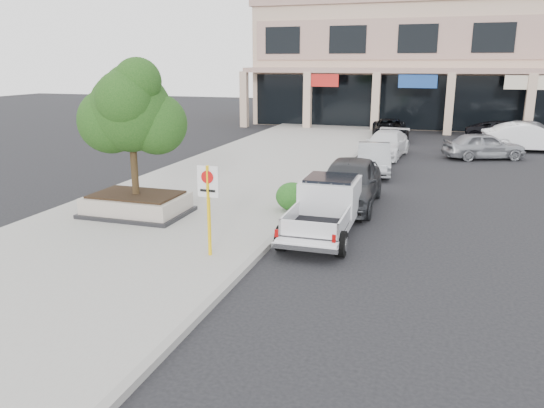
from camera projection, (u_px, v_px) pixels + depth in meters
The scene contains 17 objects.
ground at pixel (312, 271), 12.76m from camera, with size 120.00×120.00×0.00m, color black.
sidewalk at pixel (208, 194), 19.89m from camera, with size 8.00×52.00×0.15m, color gray.
curb at pixel (310, 203), 18.71m from camera, with size 0.20×52.00×0.15m, color gray.
strip_mall at pixel (521, 64), 40.33m from camera, with size 40.55×12.43×9.50m.
planter at pixel (137, 204), 16.95m from camera, with size 3.20×2.20×0.68m.
planter_tree at pixel (137, 111), 16.29m from camera, with size 2.90×2.55×4.00m.
no_parking_sign at pixel (208, 198), 13.05m from camera, with size 0.55×0.09×2.30m.
hedge at pixel (292, 196), 17.36m from camera, with size 1.10×0.99×0.94m, color #154814.
pickup_truck at pixel (324, 209), 15.27m from camera, with size 1.83×4.94×1.56m, color silver, non-canonical shape.
curb_car_a at pixel (349, 182), 18.41m from camera, with size 1.98×4.91×1.67m, color #292B2E.
curb_car_b at pixel (374, 159), 23.86m from camera, with size 1.42×4.07×1.34m, color #979B9F.
curb_car_c at pixel (386, 144), 27.93m from camera, with size 1.91×4.70×1.36m, color white.
curb_car_d at pixel (390, 129), 34.25m from camera, with size 2.19×4.76×1.32m, color black.
lot_car_a at pixel (484, 146), 27.39m from camera, with size 1.64×4.07×1.39m, color gray.
lot_car_b at pixel (528, 138), 29.66m from camera, with size 1.67×4.80×1.58m, color white.
lot_car_d at pixel (508, 132), 32.83m from camera, with size 2.24×4.86×1.35m, color black.
lot_car_e at pixel (531, 132), 32.31m from camera, with size 1.79×4.45×1.51m, color gray.
Camera 1 is at (2.74, -11.62, 4.88)m, focal length 35.00 mm.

